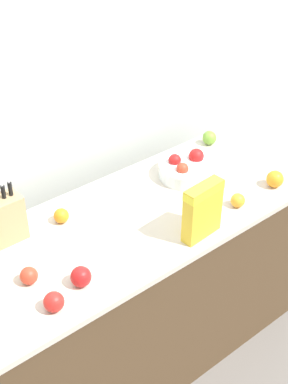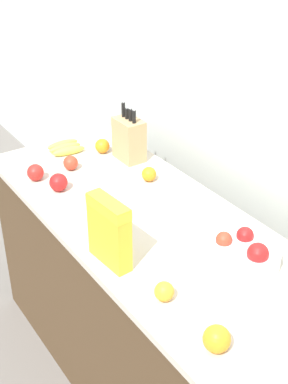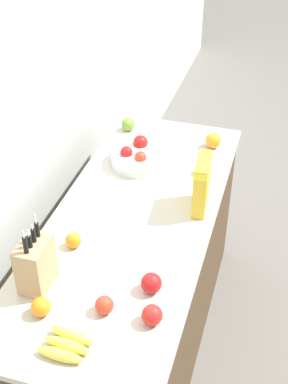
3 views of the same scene
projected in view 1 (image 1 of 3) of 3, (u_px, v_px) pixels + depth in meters
name	position (u px, v px, depth m)	size (l,w,h in m)	color
ground_plane	(135.00, 351.00, 2.96)	(14.00, 14.00, 0.00)	slate
wall_back	(59.00, 102.00, 2.59)	(9.00, 0.06, 2.60)	silver
counter	(134.00, 291.00, 2.70)	(1.85, 0.72, 0.93)	#4C3823
knife_block	(5.00, 219.00, 2.25)	(0.16, 0.10, 0.31)	tan
cereal_box	(203.00, 208.00, 2.25)	(0.20, 0.08, 0.26)	gold
fruit_bowl	(187.00, 169.00, 2.70)	(0.29, 0.29, 0.12)	silver
apple_by_knife_block	(81.00, 277.00, 2.06)	(0.08, 0.08, 0.08)	red
apple_rightmost	(209.00, 138.00, 2.97)	(0.08, 0.08, 0.08)	#6B9E33
apple_front	(54.00, 302.00, 1.96)	(0.08, 0.08, 0.08)	red
apple_middle	(29.00, 276.00, 2.07)	(0.07, 0.07, 0.07)	red
orange_near_bowl	(238.00, 200.00, 2.49)	(0.07, 0.07, 0.07)	orange
orange_mid_left	(275.00, 179.00, 2.62)	(0.09, 0.09, 0.09)	orange
orange_front_right	(61.00, 216.00, 2.39)	(0.07, 0.07, 0.07)	orange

